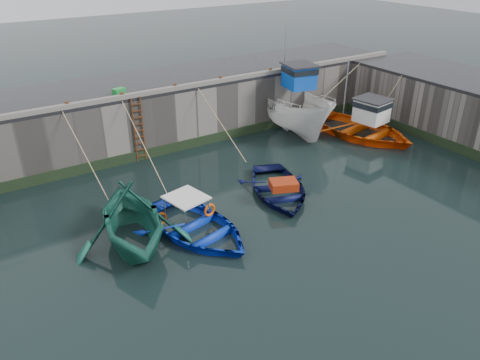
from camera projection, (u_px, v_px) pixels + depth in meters
ground at (301, 245)px, 16.71m from camera, size 120.00×120.00×0.00m
quay_back at (156, 110)px, 25.37m from camera, size 30.00×5.00×3.00m
road_back at (153, 81)px, 24.65m from camera, size 30.00×5.00×0.16m
kerb_back at (172, 89)px, 22.81m from camera, size 30.00×0.30×0.20m
algae_back at (178, 147)px, 24.05m from camera, size 30.00×0.08×0.50m
algae_right at (450, 145)px, 24.21m from camera, size 0.08×15.00×0.50m
ladder at (139, 130)px, 22.44m from camera, size 0.51×0.08×3.20m
boat_near_white at (134, 243)px, 16.86m from camera, size 5.15×5.72×2.66m
boat_near_white_rope at (95, 192)px, 20.27m from camera, size 0.04×4.87×3.10m
boat_near_blue at (197, 233)px, 17.42m from camera, size 4.57×5.66×1.04m
boat_near_blue_rope at (146, 182)px, 21.08m from camera, size 0.04×5.44×3.10m
boat_near_navy at (278, 193)px, 20.14m from camera, size 4.81×5.53×0.96m
boat_near_navy_rope at (224, 157)px, 23.49m from camera, size 0.04×4.74×3.10m
boat_far_white at (292, 108)px, 26.46m from camera, size 4.23×7.99×5.93m
boat_far_orange at (361, 128)px, 25.90m from camera, size 5.56×7.06×4.32m
fish_crate at (119, 91)px, 22.20m from camera, size 0.65×0.53×0.30m
bollard_a at (67, 105)px, 20.46m from camera, size 0.18×0.18×0.28m
bollard_b at (122, 95)px, 21.66m from camera, size 0.18×0.18×0.28m
bollard_c at (175, 87)px, 22.96m from camera, size 0.18×0.18×0.28m
bollard_d at (220, 79)px, 24.21m from camera, size 0.18×0.18×0.28m
bollard_e at (270, 71)px, 25.75m from camera, size 0.18×0.18×0.28m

